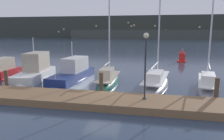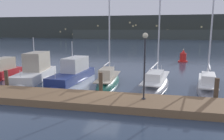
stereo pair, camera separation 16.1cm
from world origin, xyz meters
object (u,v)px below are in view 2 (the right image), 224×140
object	(u,v)px
channel_buoy	(183,57)
dock_lamppost	(145,55)
sailboat_berth_5	(108,83)
motorboat_berth_2	(0,75)
motorboat_berth_4	(73,76)
sailboat_berth_7	(207,87)
sailboat_berth_6	(156,84)
motorboat_berth_3	(36,74)

from	to	relation	value
channel_buoy	dock_lamppost	distance (m)	21.03
sailboat_berth_5	channel_buoy	bearing A→B (deg)	63.59
motorboat_berth_2	sailboat_berth_5	xyz separation A→B (m)	(10.72, -0.11, -0.22)
motorboat_berth_4	sailboat_berth_7	bearing A→B (deg)	-4.35
sailboat_berth_6	sailboat_berth_5	bearing A→B (deg)	-176.54
motorboat_berth_3	sailboat_berth_7	xyz separation A→B (m)	(15.16, -0.52, -0.30)
motorboat_berth_2	sailboat_berth_7	bearing A→B (deg)	-0.41
motorboat_berth_4	dock_lamppost	xyz separation A→B (m)	(6.92, -5.82, 2.71)
motorboat_berth_2	sailboat_berth_5	world-z (taller)	sailboat_berth_5
sailboat_berth_6	sailboat_berth_7	size ratio (longest dim) A/B	1.13
dock_lamppost	motorboat_berth_2	bearing A→B (deg)	160.16
sailboat_berth_7	dock_lamppost	xyz separation A→B (m)	(-4.61, -4.94, 2.96)
dock_lamppost	motorboat_berth_3	bearing A→B (deg)	152.62
motorboat_berth_2	motorboat_berth_4	xyz separation A→B (m)	(7.16, 0.74, 0.04)
sailboat_berth_5	sailboat_berth_7	xyz separation A→B (m)	(7.97, -0.03, 0.02)
motorboat_berth_3	motorboat_berth_4	xyz separation A→B (m)	(3.64, 0.35, -0.05)
motorboat_berth_3	motorboat_berth_2	bearing A→B (deg)	-173.71
sailboat_berth_6	dock_lamppost	world-z (taller)	sailboat_berth_6
motorboat_berth_2	sailboat_berth_6	bearing A→B (deg)	0.52
motorboat_berth_4	motorboat_berth_3	bearing A→B (deg)	-174.44
sailboat_berth_5	sailboat_berth_6	xyz separation A→B (m)	(4.03, 0.24, 0.02)
motorboat_berth_3	motorboat_berth_4	world-z (taller)	motorboat_berth_3
sailboat_berth_6	channel_buoy	world-z (taller)	sailboat_berth_6
motorboat_berth_4	sailboat_berth_7	xyz separation A→B (m)	(11.53, -0.88, -0.25)
sailboat_berth_7	dock_lamppost	world-z (taller)	sailboat_berth_7
channel_buoy	motorboat_berth_3	bearing A→B (deg)	-134.83
motorboat_berth_4	sailboat_berth_6	world-z (taller)	sailboat_berth_6
motorboat_berth_2	motorboat_berth_3	bearing A→B (deg)	6.29
motorboat_berth_3	dock_lamppost	distance (m)	12.18
motorboat_berth_2	sailboat_berth_5	distance (m)	10.72
motorboat_berth_2	dock_lamppost	size ratio (longest dim) A/B	1.33
motorboat_berth_3	sailboat_berth_7	size ratio (longest dim) A/B	0.83
sailboat_berth_5	sailboat_berth_6	world-z (taller)	sailboat_berth_6
sailboat_berth_6	channel_buoy	size ratio (longest dim) A/B	4.98
motorboat_berth_3	sailboat_berth_6	size ratio (longest dim) A/B	0.74
sailboat_berth_6	channel_buoy	xyz separation A→B (m)	(3.66, 15.22, 0.55)
motorboat_berth_2	sailboat_berth_7	xyz separation A→B (m)	(18.68, -0.14, -0.21)
motorboat_berth_2	motorboat_berth_3	world-z (taller)	motorboat_berth_3
channel_buoy	motorboat_berth_4	bearing A→B (deg)	-127.57
motorboat_berth_3	channel_buoy	world-z (taller)	motorboat_berth_3
motorboat_berth_2	sailboat_berth_5	size ratio (longest dim) A/B	0.60
motorboat_berth_4	dock_lamppost	distance (m)	9.44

